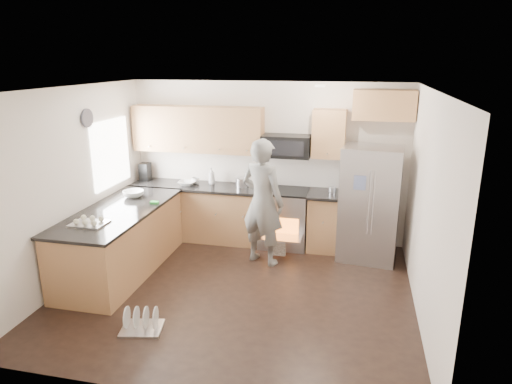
% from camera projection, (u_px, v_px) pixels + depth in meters
% --- Properties ---
extents(ground, '(4.50, 4.50, 0.00)m').
position_uv_depth(ground, '(236.00, 291.00, 5.99)').
color(ground, black).
rests_on(ground, ground).
extents(room_shell, '(4.54, 4.04, 2.62)m').
position_uv_depth(room_shell, '(232.00, 167.00, 5.54)').
color(room_shell, white).
rests_on(room_shell, ground).
extents(back_cabinet_run, '(4.45, 0.64, 2.50)m').
position_uv_depth(back_cabinet_run, '(229.00, 184.00, 7.47)').
color(back_cabinet_run, '#A16E40').
rests_on(back_cabinet_run, ground).
extents(peninsula, '(0.96, 2.36, 1.02)m').
position_uv_depth(peninsula, '(121.00, 240.00, 6.46)').
color(peninsula, '#A16E40').
rests_on(peninsula, ground).
extents(stove_range, '(0.76, 0.97, 1.79)m').
position_uv_depth(stove_range, '(284.00, 205.00, 7.31)').
color(stove_range, '#B7B7BC').
rests_on(stove_range, ground).
extents(refrigerator, '(0.92, 0.75, 1.73)m').
position_uv_depth(refrigerator, '(370.00, 204.00, 6.76)').
color(refrigerator, '#B7B7BC').
rests_on(refrigerator, ground).
extents(person, '(0.80, 0.67, 1.87)m').
position_uv_depth(person, '(263.00, 202.00, 6.61)').
color(person, gray).
rests_on(person, ground).
extents(dish_rack, '(0.51, 0.44, 0.28)m').
position_uv_depth(dish_rack, '(142.00, 324.00, 5.12)').
color(dish_rack, '#B7B7BC').
rests_on(dish_rack, ground).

